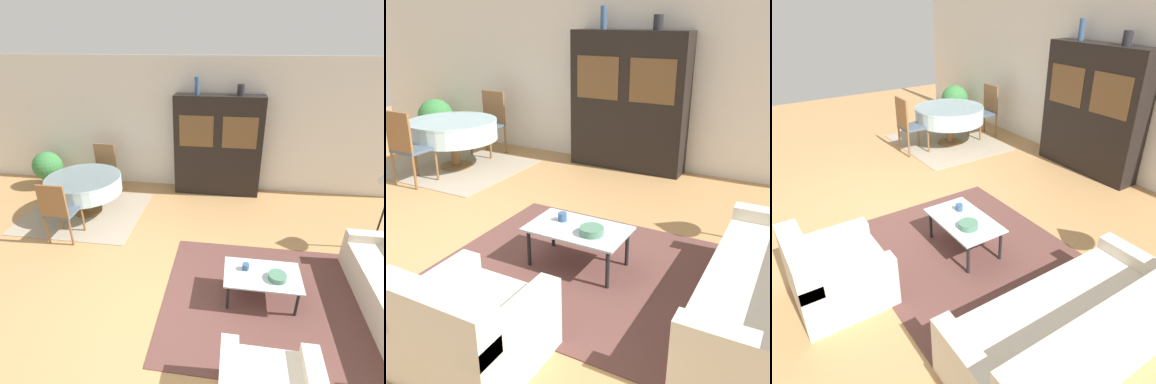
# 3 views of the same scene
# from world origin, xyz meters

# --- Properties ---
(ground_plane) EXTENTS (14.00, 14.00, 0.00)m
(ground_plane) POSITION_xyz_m (0.00, 0.00, 0.00)
(ground_plane) COLOR tan
(wall_back) EXTENTS (10.00, 0.06, 2.70)m
(wall_back) POSITION_xyz_m (0.00, 3.63, 1.35)
(wall_back) COLOR silver
(wall_back) RESTS_ON ground_plane
(area_rug) EXTENTS (2.57, 2.17, 0.01)m
(area_rug) POSITION_xyz_m (1.29, 0.38, 0.01)
(area_rug) COLOR brown
(area_rug) RESTS_ON ground_plane
(dining_rug) EXTENTS (2.15, 1.81, 0.01)m
(dining_rug) POSITION_xyz_m (-1.96, 2.11, 0.01)
(dining_rug) COLOR gray
(dining_rug) RESTS_ON ground_plane
(armchair) EXTENTS (0.86, 0.85, 0.75)m
(armchair) POSITION_xyz_m (1.19, -1.08, 0.29)
(armchair) COLOR beige
(armchair) RESTS_ON ground_plane
(coffee_table) EXTENTS (0.93, 0.55, 0.39)m
(coffee_table) POSITION_xyz_m (1.21, 0.40, 0.36)
(coffee_table) COLOR black
(coffee_table) RESTS_ON area_rug
(display_cabinet) EXTENTS (1.75, 0.41, 2.03)m
(display_cabinet) POSITION_xyz_m (0.45, 3.38, 1.01)
(display_cabinet) COLOR black
(display_cabinet) RESTS_ON ground_plane
(dining_table) EXTENTS (1.33, 1.33, 0.73)m
(dining_table) POSITION_xyz_m (-1.89, 2.13, 0.59)
(dining_table) COLOR brown
(dining_table) RESTS_ON dining_rug
(dining_chair_near) EXTENTS (0.44, 0.44, 1.03)m
(dining_chair_near) POSITION_xyz_m (-1.89, 1.24, 0.59)
(dining_chair_near) COLOR brown
(dining_chair_near) RESTS_ON dining_rug
(dining_chair_far) EXTENTS (0.44, 0.44, 1.03)m
(dining_chair_far) POSITION_xyz_m (-1.89, 3.02, 0.59)
(dining_chair_far) COLOR brown
(dining_chair_far) RESTS_ON dining_rug
(cup) EXTENTS (0.08, 0.08, 0.08)m
(cup) POSITION_xyz_m (1.00, 0.47, 0.44)
(cup) COLOR #33517A
(cup) RESTS_ON coffee_table
(bowl) EXTENTS (0.22, 0.22, 0.07)m
(bowl) POSITION_xyz_m (1.37, 0.35, 0.43)
(bowl) COLOR #4C7A60
(bowl) RESTS_ON coffee_table
(vase_tall) EXTENTS (0.09, 0.09, 0.32)m
(vase_tall) POSITION_xyz_m (0.01, 3.38, 2.18)
(vase_tall) COLOR #33517A
(vase_tall) RESTS_ON display_cabinet
(vase_short) EXTENTS (0.13, 0.13, 0.20)m
(vase_short) POSITION_xyz_m (0.84, 3.38, 2.13)
(vase_short) COLOR #232328
(vase_short) RESTS_ON display_cabinet
(potted_plant) EXTENTS (0.63, 0.63, 0.80)m
(potted_plant) POSITION_xyz_m (-3.23, 3.10, 0.46)
(potted_plant) COLOR #93664C
(potted_plant) RESTS_ON ground_plane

